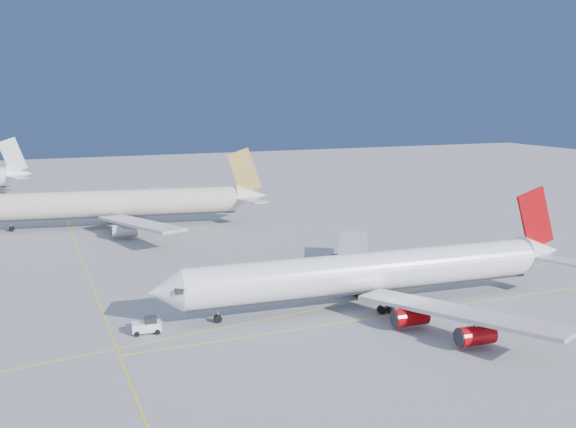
% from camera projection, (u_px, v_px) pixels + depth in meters
% --- Properties ---
extents(ground, '(500.00, 500.00, 0.00)m').
position_uv_depth(ground, '(355.00, 287.00, 105.73)').
color(ground, slate).
rests_on(ground, ground).
extents(taxiway_lines, '(118.86, 140.00, 0.02)m').
position_uv_depth(taxiway_lines, '(258.00, 287.00, 105.96)').
color(taxiway_lines, yellow).
rests_on(taxiway_lines, ground).
extents(airliner_virgin, '(67.84, 60.86, 16.73)m').
position_uv_depth(airliner_virgin, '(377.00, 272.00, 96.43)').
color(airliner_virgin, white).
rests_on(airliner_virgin, ground).
extents(airliner_etihad, '(70.63, 64.57, 18.48)m').
position_uv_depth(airliner_etihad, '(123.00, 204.00, 153.72)').
color(airliner_etihad, beige).
rests_on(airliner_etihad, ground).
extents(pushback_tug, '(4.02, 2.68, 2.16)m').
position_uv_depth(pushback_tug, '(147.00, 326.00, 85.40)').
color(pushback_tug, white).
rests_on(pushback_tug, ground).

